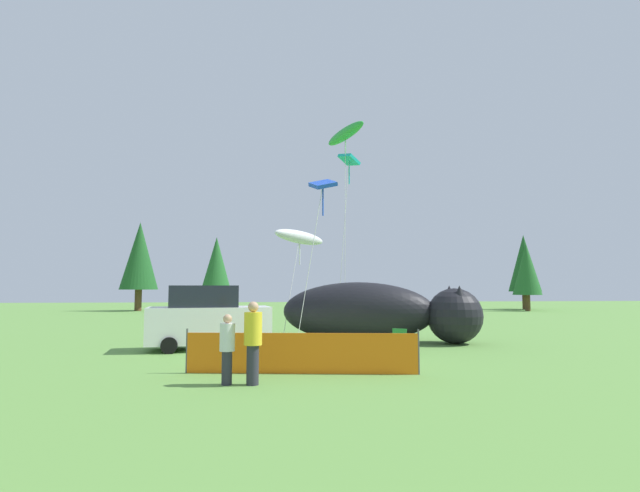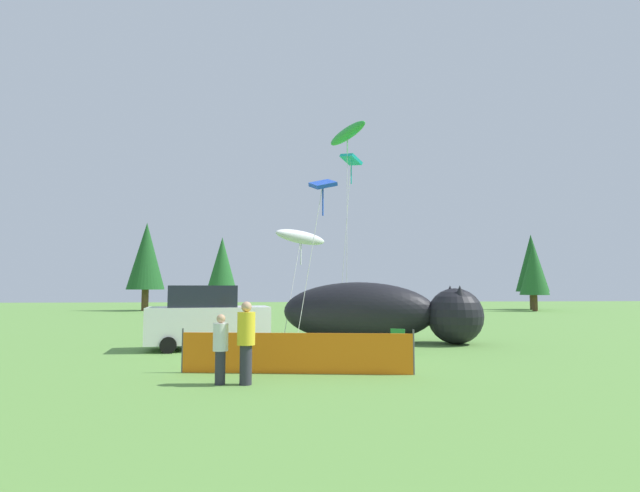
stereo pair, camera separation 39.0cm
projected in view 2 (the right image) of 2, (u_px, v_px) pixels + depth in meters
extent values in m
plane|color=#609342|center=(312.00, 359.00, 15.74)|extent=(120.00, 120.00, 0.00)
cube|color=white|center=(209.00, 325.00, 18.19)|extent=(4.56, 2.40, 1.29)
cube|color=#1E232D|center=(203.00, 296.00, 18.23)|extent=(2.60, 1.98, 0.78)
cylinder|color=black|center=(244.00, 338.00, 19.30)|extent=(0.59, 0.33, 0.56)
cylinder|color=black|center=(248.00, 343.00, 17.59)|extent=(0.59, 0.33, 0.56)
cylinder|color=black|center=(171.00, 340.00, 18.69)|extent=(0.59, 0.33, 0.56)
cylinder|color=black|center=(168.00, 345.00, 16.98)|extent=(0.59, 0.33, 0.56)
cube|color=#267F33|center=(399.00, 342.00, 16.56)|extent=(0.66, 0.66, 0.03)
cube|color=#267F33|center=(398.00, 336.00, 16.36)|extent=(0.44, 0.23, 0.45)
cylinder|color=#A5A5AD|center=(394.00, 347.00, 16.81)|extent=(0.02, 0.02, 0.44)
cylinder|color=#A5A5AD|center=(407.00, 348.00, 16.67)|extent=(0.02, 0.02, 0.44)
cylinder|color=#A5A5AD|center=(392.00, 349.00, 16.42)|extent=(0.02, 0.02, 0.44)
cylinder|color=#A5A5AD|center=(405.00, 349.00, 16.27)|extent=(0.02, 0.02, 0.44)
ellipsoid|color=black|center=(358.00, 312.00, 20.64)|extent=(6.78, 4.23, 2.45)
ellipsoid|color=white|center=(358.00, 325.00, 20.59)|extent=(4.42, 2.96, 1.10)
sphere|color=black|center=(455.00, 316.00, 19.79)|extent=(2.21, 2.21, 2.21)
cone|color=black|center=(450.00, 294.00, 20.41)|extent=(0.62, 0.62, 0.66)
cone|color=black|center=(460.00, 294.00, 19.31)|extent=(0.62, 0.62, 0.66)
cube|color=orange|center=(296.00, 353.00, 13.03)|extent=(6.02, 0.91, 1.05)
cylinder|color=#4C4C51|center=(183.00, 350.00, 13.22)|extent=(0.05, 0.05, 1.15)
cylinder|color=#4C4C51|center=(414.00, 352.00, 12.86)|extent=(0.05, 0.05, 1.15)
cylinder|color=#2D2D38|center=(246.00, 365.00, 11.55)|extent=(0.28, 0.28, 0.91)
cylinder|color=yellow|center=(246.00, 328.00, 11.62)|extent=(0.42, 0.42, 0.76)
sphere|color=tan|center=(246.00, 307.00, 11.66)|extent=(0.25, 0.25, 0.25)
cylinder|color=#2D2D38|center=(220.00, 368.00, 11.57)|extent=(0.24, 0.24, 0.77)
cylinder|color=silver|center=(221.00, 337.00, 11.63)|extent=(0.35, 0.35, 0.64)
sphere|color=tan|center=(221.00, 319.00, 11.67)|extent=(0.21, 0.21, 0.21)
cylinder|color=silver|center=(345.00, 243.00, 25.10)|extent=(0.89, 1.29, 8.93)
cube|color=#19B2B2|center=(351.00, 159.00, 26.13)|extent=(1.24, 1.28, 0.62)
cylinder|color=#19B2B2|center=(351.00, 173.00, 26.07)|extent=(0.06, 0.06, 1.20)
cylinder|color=silver|center=(310.00, 262.00, 19.53)|extent=(1.16, 1.02, 6.45)
cube|color=blue|center=(323.00, 184.00, 20.34)|extent=(1.17, 1.10, 0.66)
cylinder|color=blue|center=(323.00, 201.00, 20.28)|extent=(0.06, 0.06, 1.20)
cylinder|color=silver|center=(293.00, 286.00, 22.43)|extent=(0.86, 1.90, 4.61)
ellipsoid|color=white|center=(301.00, 237.00, 23.58)|extent=(2.79, 2.54, 0.96)
cylinder|color=white|center=(301.00, 252.00, 23.52)|extent=(0.06, 0.06, 1.20)
cylinder|color=silver|center=(347.00, 230.00, 24.97)|extent=(0.27, 1.21, 10.24)
ellipsoid|color=green|center=(347.00, 134.00, 25.98)|extent=(2.01, 3.01, 1.15)
cylinder|color=green|center=(347.00, 147.00, 25.93)|extent=(0.06, 0.06, 1.20)
cylinder|color=brown|center=(221.00, 303.00, 44.20)|extent=(0.51, 0.51, 1.60)
cone|color=#236028|center=(222.00, 266.00, 44.48)|extent=(2.81, 2.81, 5.11)
cylinder|color=brown|center=(145.00, 300.00, 47.71)|extent=(0.65, 0.65, 2.02)
cone|color=#1E5623|center=(146.00, 256.00, 48.06)|extent=(3.56, 3.56, 6.47)
cylinder|color=brown|center=(535.00, 303.00, 46.90)|extent=(0.49, 0.49, 1.52)
cone|color=#236028|center=(534.00, 269.00, 47.16)|extent=(2.67, 2.67, 4.85)
cylinder|color=brown|center=(533.00, 301.00, 50.12)|extent=(0.58, 0.58, 1.81)
cone|color=#1E5623|center=(532.00, 263.00, 50.43)|extent=(3.18, 3.18, 5.78)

